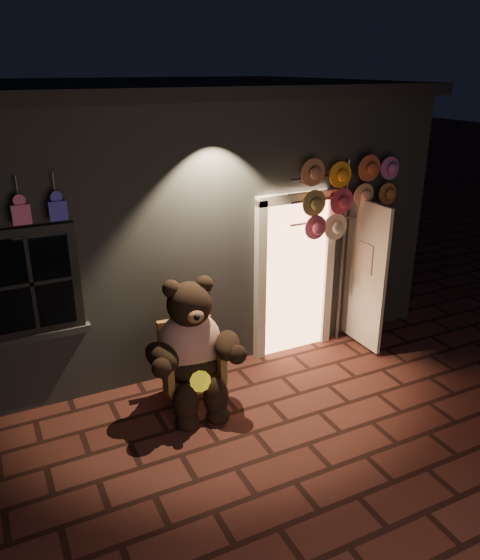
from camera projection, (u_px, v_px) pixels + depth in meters
ground at (254, 432)px, 5.85m from camera, size 60.00×60.00×0.00m
shop_building at (137, 198)px, 8.55m from camera, size 7.30×5.95×3.51m
wicker_armchair at (190, 363)px, 6.27m from camera, size 0.72×0.67×0.97m
teddy_bear at (192, 349)px, 6.07m from camera, size 1.17×0.96×1.62m
hat_rack at (347, 196)px, 6.96m from camera, size 1.59×0.22×2.58m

